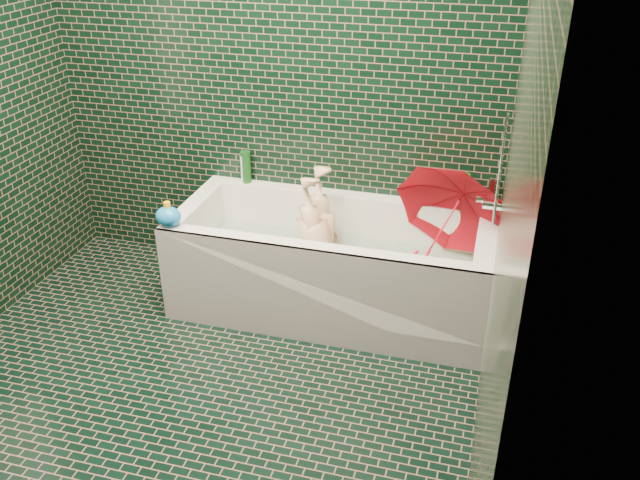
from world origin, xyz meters
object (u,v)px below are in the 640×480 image
(bath_toy, at_px, (168,216))
(bathtub, at_px, (332,274))
(umbrella, at_px, (445,225))
(rubber_duck, at_px, (462,198))
(child, at_px, (321,253))

(bath_toy, bearing_deg, bathtub, 18.33)
(bathtub, xyz_separation_m, umbrella, (0.58, 0.05, 0.36))
(rubber_duck, bearing_deg, umbrella, -80.62)
(umbrella, relative_size, bath_toy, 4.29)
(bathtub, distance_m, umbrella, 0.69)
(bathtub, height_order, rubber_duck, rubber_duck)
(bathtub, distance_m, rubber_duck, 0.83)
(bathtub, bearing_deg, umbrella, 4.98)
(child, xyz_separation_m, rubber_duck, (0.72, 0.31, 0.29))
(rubber_duck, relative_size, bath_toy, 0.93)
(umbrella, distance_m, rubber_duck, 0.31)
(bathtub, bearing_deg, bath_toy, -159.15)
(child, relative_size, rubber_duck, 7.19)
(umbrella, bearing_deg, bathtub, -153.63)
(bath_toy, bearing_deg, umbrella, 11.86)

